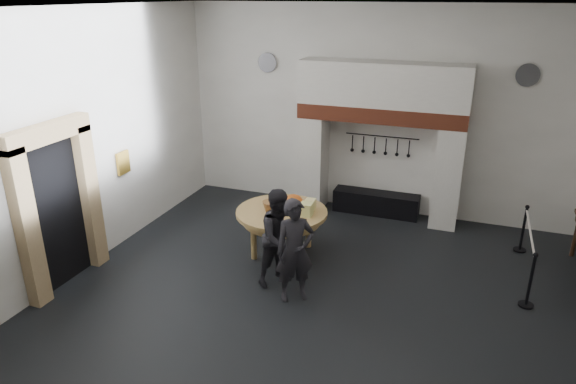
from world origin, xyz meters
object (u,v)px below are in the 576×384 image
(barrier_post_near, at_px, (530,281))
(work_table, at_px, (282,212))
(barrier_post_far, at_px, (523,230))
(visitor_far, at_px, (280,237))
(iron_range, at_px, (376,203))
(visitor_near, at_px, (295,251))

(barrier_post_near, bearing_deg, work_table, 175.42)
(barrier_post_far, bearing_deg, visitor_far, -146.19)
(work_table, relative_size, barrier_post_near, 1.90)
(iron_range, bearing_deg, visitor_far, -105.62)
(barrier_post_near, bearing_deg, visitor_near, -163.53)
(work_table, height_order, barrier_post_far, barrier_post_far)
(visitor_near, distance_m, barrier_post_far, 4.71)
(work_table, distance_m, visitor_near, 1.59)
(barrier_post_far, bearing_deg, visitor_near, -139.39)
(barrier_post_far, bearing_deg, work_table, -159.03)
(visitor_far, relative_size, barrier_post_near, 1.89)
(barrier_post_near, bearing_deg, iron_range, 136.56)
(iron_range, xyz_separation_m, barrier_post_near, (2.99, -2.83, 0.20))
(iron_range, xyz_separation_m, work_table, (-1.33, -2.48, 0.59))
(iron_range, distance_m, barrier_post_near, 4.12)
(visitor_near, relative_size, barrier_post_near, 1.92)
(iron_range, height_order, visitor_near, visitor_near)
(visitor_near, bearing_deg, barrier_post_far, 6.05)
(work_table, bearing_deg, barrier_post_far, 20.97)
(work_table, bearing_deg, barrier_post_near, -4.58)
(visitor_far, height_order, barrier_post_near, visitor_far)
(visitor_near, bearing_deg, visitor_far, 100.44)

